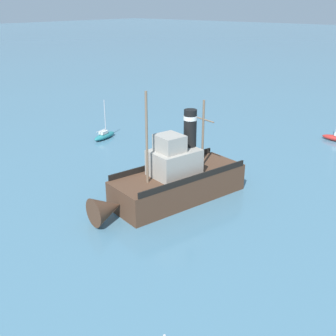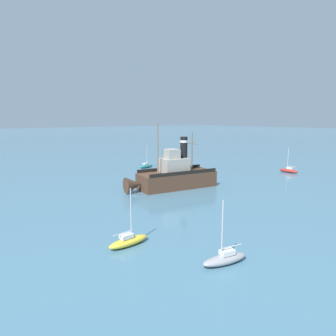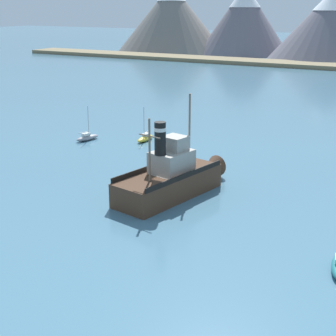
{
  "view_description": "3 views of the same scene",
  "coord_description": "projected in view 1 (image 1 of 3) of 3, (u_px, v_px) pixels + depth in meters",
  "views": [
    {
      "loc": [
        -21.68,
        27.32,
        16.2
      ],
      "look_at": [
        1.46,
        0.0,
        1.98
      ],
      "focal_mm": 45.0,
      "sensor_mm": 36.0,
      "label": 1
    },
    {
      "loc": [
        -34.11,
        31.56,
        10.64
      ],
      "look_at": [
        -1.29,
        3.43,
        3.39
      ],
      "focal_mm": 32.0,
      "sensor_mm": 36.0,
      "label": 2
    },
    {
      "loc": [
        22.26,
        -41.15,
        18.44
      ],
      "look_at": [
        0.05,
        -0.31,
        3.48
      ],
      "focal_mm": 55.0,
      "sensor_mm": 36.0,
      "label": 3
    }
  ],
  "objects": [
    {
      "name": "ground_plane",
      "position": [
        180.0,
        192.0,
        38.37
      ],
      "size": [
        600.0,
        600.0,
        0.0
      ],
      "primitive_type": "plane",
      "color": "#477289"
    },
    {
      "name": "old_tugboat",
      "position": [
        173.0,
        181.0,
        36.17
      ],
      "size": [
        6.76,
        14.79,
        9.9
      ],
      "color": "#4C3323",
      "rests_on": "ground"
    },
    {
      "name": "sailboat_teal",
      "position": [
        104.0,
        135.0,
        53.07
      ],
      "size": [
        1.78,
        3.94,
        4.9
      ],
      "color": "#23757A",
      "rests_on": "ground"
    }
  ]
}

